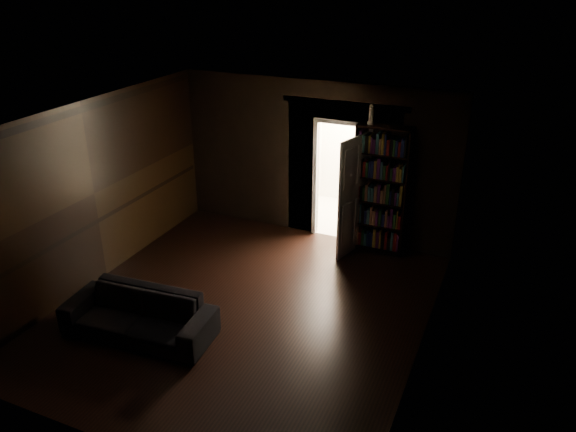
# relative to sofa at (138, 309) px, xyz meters

# --- Properties ---
(ground) EXTENTS (5.50, 5.50, 0.00)m
(ground) POSITION_rel_sofa_xyz_m (1.02, 1.07, -0.39)
(ground) COLOR black
(ground) RESTS_ON ground
(room_walls) EXTENTS (5.02, 5.61, 2.84)m
(room_walls) POSITION_rel_sofa_xyz_m (1.01, 2.14, 1.29)
(room_walls) COLOR black
(room_walls) RESTS_ON ground
(kitchen_alcove) EXTENTS (2.20, 1.80, 2.60)m
(kitchen_alcove) POSITION_rel_sofa_xyz_m (1.52, 4.94, 0.82)
(kitchen_alcove) COLOR beige
(kitchen_alcove) RESTS_ON ground
(sofa) EXTENTS (2.09, 1.03, 0.78)m
(sofa) POSITION_rel_sofa_xyz_m (0.00, 0.00, 0.00)
(sofa) COLOR black
(sofa) RESTS_ON ground
(bookshelf) EXTENTS (0.92, 0.39, 2.20)m
(bookshelf) POSITION_rel_sofa_xyz_m (2.27, 3.66, 0.71)
(bookshelf) COLOR black
(bookshelf) RESTS_ON ground
(refrigerator) EXTENTS (0.83, 0.78, 1.65)m
(refrigerator) POSITION_rel_sofa_xyz_m (2.12, 5.18, 0.44)
(refrigerator) COLOR white
(refrigerator) RESTS_ON ground
(door) EXTENTS (0.27, 0.83, 2.05)m
(door) POSITION_rel_sofa_xyz_m (1.88, 3.39, 0.64)
(door) COLOR white
(door) RESTS_ON ground
(figurine) EXTENTS (0.14, 0.14, 0.32)m
(figurine) POSITION_rel_sofa_xyz_m (2.02, 3.67, 1.97)
(figurine) COLOR silver
(figurine) RESTS_ON bookshelf
(bottles) EXTENTS (0.68, 0.15, 0.27)m
(bottles) POSITION_rel_sofa_xyz_m (2.07, 5.16, 1.40)
(bottles) COLOR black
(bottles) RESTS_ON refrigerator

